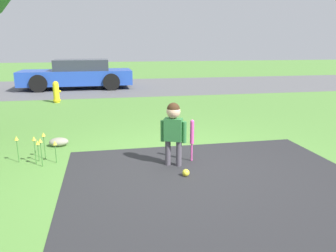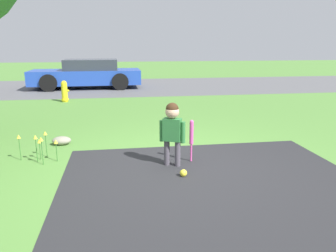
{
  "view_description": "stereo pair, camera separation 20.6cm",
  "coord_description": "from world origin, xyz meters",
  "views": [
    {
      "loc": [
        -0.96,
        -4.36,
        1.74
      ],
      "look_at": [
        0.0,
        0.49,
        0.5
      ],
      "focal_mm": 35.0,
      "sensor_mm": 36.0,
      "label": 1
    },
    {
      "loc": [
        -0.76,
        -4.39,
        1.74
      ],
      "look_at": [
        0.0,
        0.49,
        0.5
      ],
      "focal_mm": 35.0,
      "sensor_mm": 36.0,
      "label": 2
    }
  ],
  "objects": [
    {
      "name": "ground_plane",
      "position": [
        0.0,
        0.0,
        0.0
      ],
      "size": [
        60.0,
        60.0,
        0.0
      ],
      "primitive_type": "plane",
      "color": "#518438"
    },
    {
      "name": "street_strip",
      "position": [
        0.0,
        9.6,
        0.0
      ],
      "size": [
        40.0,
        6.0,
        0.01
      ],
      "color": "#59595B",
      "rests_on": "ground"
    },
    {
      "name": "child",
      "position": [
        0.0,
        0.09,
        0.61
      ],
      "size": [
        0.35,
        0.24,
        0.94
      ],
      "rotation": [
        0.0,
        0.0,
        -0.44
      ],
      "color": "#4C4751",
      "rests_on": "ground"
    },
    {
      "name": "baseball_bat",
      "position": [
        0.32,
        0.22,
        0.42
      ],
      "size": [
        0.06,
        0.06,
        0.65
      ],
      "color": "#E54CA5",
      "rests_on": "ground"
    },
    {
      "name": "sports_ball",
      "position": [
        0.08,
        -0.34,
        0.05
      ],
      "size": [
        0.1,
        0.1,
        0.1
      ],
      "color": "yellow",
      "rests_on": "ground"
    },
    {
      "name": "fire_hydrant",
      "position": [
        -2.37,
        6.05,
        0.32
      ],
      "size": [
        0.25,
        0.23,
        0.66
      ],
      "color": "yellow",
      "rests_on": "ground"
    },
    {
      "name": "parked_car",
      "position": [
        -1.93,
        9.3,
        0.56
      ],
      "size": [
        4.33,
        1.86,
        1.15
      ],
      "rotation": [
        0.0,
        0.0,
        3.15
      ],
      "color": "#2347AD",
      "rests_on": "ground"
    },
    {
      "name": "flower_bed",
      "position": [
        -1.96,
        0.61,
        0.33
      ],
      "size": [
        0.62,
        0.41,
        0.43
      ],
      "color": "#38702D",
      "rests_on": "ground"
    },
    {
      "name": "edging_rock",
      "position": [
        -1.77,
        1.41,
        0.08
      ],
      "size": [
        0.33,
        0.23,
        0.15
      ],
      "color": "gray",
      "rests_on": "ground"
    }
  ]
}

